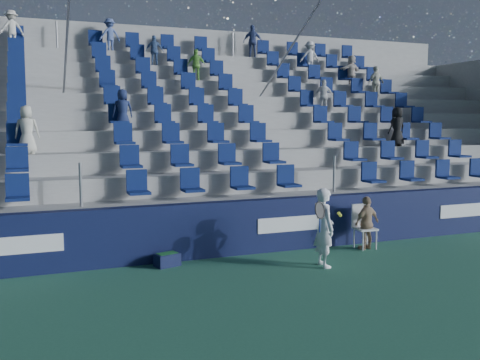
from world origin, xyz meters
name	(u,v)px	position (x,y,z in m)	size (l,w,h in m)	color
ground	(290,299)	(0.00, 0.00, 0.00)	(70.00, 70.00, 0.00)	#2D6A4E
sponsor_wall	(226,228)	(0.00, 3.15, 0.60)	(24.00, 0.32, 1.20)	#10173D
grandstand	(169,148)	(0.00, 8.24, 2.14)	(24.00, 8.17, 6.63)	#A9A9A3
tennis_player	(324,227)	(1.55, 1.56, 0.81)	(0.69, 0.65, 1.61)	white
line_judge_chair	(363,223)	(3.22, 2.66, 0.58)	(0.48, 0.49, 1.02)	white
line_judge	(367,223)	(3.22, 2.50, 0.61)	(0.72, 0.30, 1.23)	tan
ball_bin	(167,259)	(-1.42, 2.75, 0.15)	(0.55, 0.44, 0.27)	#0E1435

